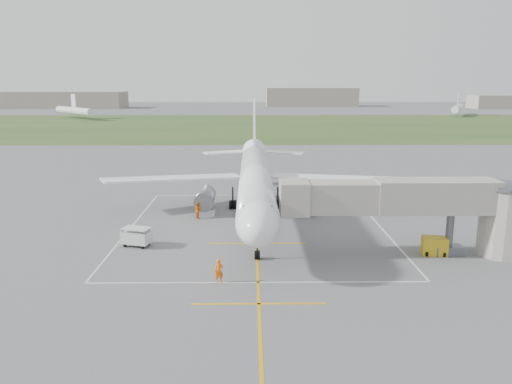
{
  "coord_description": "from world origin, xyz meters",
  "views": [
    {
      "loc": [
        -0.58,
        -57.95,
        15.94
      ],
      "look_at": [
        0.01,
        -4.0,
        4.0
      ],
      "focal_mm": 35.0,
      "sensor_mm": 36.0,
      "label": 1
    }
  ],
  "objects_px": {
    "ramp_worker_nose": "(219,271)",
    "ramp_worker_wing": "(198,210)",
    "jet_bridge": "(427,206)",
    "baggage_cart": "(137,237)",
    "gpu_unit": "(434,246)",
    "airliner": "(256,180)"
  },
  "relations": [
    {
      "from": "ramp_worker_nose",
      "to": "jet_bridge",
      "type": "bearing_deg",
      "value": 12.26
    },
    {
      "from": "ramp_worker_wing",
      "to": "baggage_cart",
      "type": "bearing_deg",
      "value": 122.54
    },
    {
      "from": "jet_bridge",
      "to": "airliner",
      "type": "bearing_deg",
      "value": 137.81
    },
    {
      "from": "ramp_worker_nose",
      "to": "ramp_worker_wing",
      "type": "height_order",
      "value": "ramp_worker_wing"
    },
    {
      "from": "jet_bridge",
      "to": "ramp_worker_wing",
      "type": "relative_size",
      "value": 11.92
    },
    {
      "from": "airliner",
      "to": "jet_bridge",
      "type": "bearing_deg",
      "value": -42.19
    },
    {
      "from": "airliner",
      "to": "baggage_cart",
      "type": "distance_m",
      "value": 16.83
    },
    {
      "from": "jet_bridge",
      "to": "ramp_worker_nose",
      "type": "relative_size",
      "value": 11.97
    },
    {
      "from": "gpu_unit",
      "to": "ramp_worker_nose",
      "type": "relative_size",
      "value": 1.26
    },
    {
      "from": "jet_bridge",
      "to": "ramp_worker_nose",
      "type": "xyz_separation_m",
      "value": [
        -18.88,
        -6.46,
        -3.77
      ]
    },
    {
      "from": "airliner",
      "to": "gpu_unit",
      "type": "height_order",
      "value": "airliner"
    },
    {
      "from": "jet_bridge",
      "to": "ramp_worker_wing",
      "type": "xyz_separation_m",
      "value": [
        -22.57,
        13.15,
        -3.76
      ]
    },
    {
      "from": "airliner",
      "to": "baggage_cart",
      "type": "height_order",
      "value": "airliner"
    },
    {
      "from": "gpu_unit",
      "to": "baggage_cart",
      "type": "bearing_deg",
      "value": -177.0
    },
    {
      "from": "airliner",
      "to": "ramp_worker_wing",
      "type": "xyz_separation_m",
      "value": [
        -6.85,
        -1.1,
        -3.41
      ]
    },
    {
      "from": "jet_bridge",
      "to": "ramp_worker_nose",
      "type": "bearing_deg",
      "value": -161.1
    },
    {
      "from": "jet_bridge",
      "to": "baggage_cart",
      "type": "height_order",
      "value": "jet_bridge"
    },
    {
      "from": "airliner",
      "to": "ramp_worker_nose",
      "type": "bearing_deg",
      "value": -98.68
    },
    {
      "from": "gpu_unit",
      "to": "jet_bridge",
      "type": "bearing_deg",
      "value": -168.31
    },
    {
      "from": "airliner",
      "to": "baggage_cart",
      "type": "relative_size",
      "value": 15.32
    },
    {
      "from": "gpu_unit",
      "to": "airliner",
      "type": "bearing_deg",
      "value": 148.25
    },
    {
      "from": "jet_bridge",
      "to": "ramp_worker_nose",
      "type": "distance_m",
      "value": 20.31
    }
  ]
}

